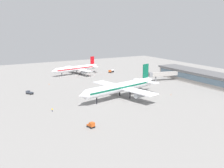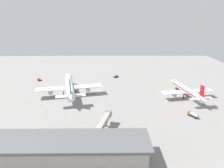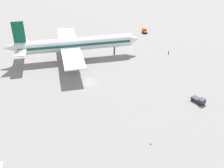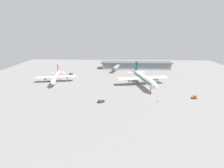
{
  "view_description": "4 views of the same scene",
  "coord_description": "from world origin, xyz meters",
  "px_view_note": "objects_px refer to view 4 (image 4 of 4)",
  "views": [
    {
      "loc": [
        -146.5,
        68.38,
        40.71
      ],
      "look_at": [
        -7.02,
        -9.84,
        5.17
      ],
      "focal_mm": 43.24,
      "sensor_mm": 36.0,
      "label": 1
    },
    {
      "loc": [
        7.61,
        -147.18,
        53.11
      ],
      "look_at": [
        9.29,
        6.54,
        3.07
      ],
      "focal_mm": 33.48,
      "sensor_mm": 36.0,
      "label": 2
    },
    {
      "loc": [
        83.36,
        7.55,
        47.05
      ],
      "look_at": [
        6.45,
        8.08,
        2.98
      ],
      "focal_mm": 42.9,
      "sensor_mm": 36.0,
      "label": 3
    },
    {
      "loc": [
        1.51,
        150.51,
        48.14
      ],
      "look_at": [
        6.96,
        -0.8,
        2.32
      ],
      "focal_mm": 29.26,
      "sensor_mm": 36.0,
      "label": 4
    }
  ],
  "objects_px": {
    "airplane_at_gate": "(56,77)",
    "safety_cone_mid_apron": "(79,93)",
    "ground_crew_worker": "(157,101)",
    "baggage_tug": "(194,97)",
    "fuel_truck": "(71,73)",
    "safety_cone_near_gate": "(148,76)",
    "pushback_tractor": "(101,101)",
    "airplane_taxiing": "(144,78)"
  },
  "relations": [
    {
      "from": "ground_crew_worker",
      "to": "safety_cone_mid_apron",
      "type": "bearing_deg",
      "value": 172.37
    },
    {
      "from": "airplane_taxiing",
      "to": "ground_crew_worker",
      "type": "relative_size",
      "value": 33.74
    },
    {
      "from": "baggage_tug",
      "to": "safety_cone_near_gate",
      "type": "relative_size",
      "value": 5.91
    },
    {
      "from": "airplane_at_gate",
      "to": "fuel_truck",
      "type": "distance_m",
      "value": 30.58
    },
    {
      "from": "baggage_tug",
      "to": "pushback_tractor",
      "type": "bearing_deg",
      "value": 175.1
    },
    {
      "from": "airplane_at_gate",
      "to": "safety_cone_near_gate",
      "type": "height_order",
      "value": "airplane_at_gate"
    },
    {
      "from": "fuel_truck",
      "to": "baggage_tug",
      "type": "distance_m",
      "value": 127.25
    },
    {
      "from": "airplane_at_gate",
      "to": "airplane_taxiing",
      "type": "height_order",
      "value": "airplane_taxiing"
    },
    {
      "from": "airplane_at_gate",
      "to": "pushback_tractor",
      "type": "distance_m",
      "value": 67.88
    },
    {
      "from": "ground_crew_worker",
      "to": "safety_cone_mid_apron",
      "type": "relative_size",
      "value": 2.78
    },
    {
      "from": "pushback_tractor",
      "to": "safety_cone_near_gate",
      "type": "xyz_separation_m",
      "value": [
        -42.96,
        -72.29,
        -0.67
      ]
    },
    {
      "from": "ground_crew_worker",
      "to": "safety_cone_mid_apron",
      "type": "distance_m",
      "value": 59.74
    },
    {
      "from": "baggage_tug",
      "to": "safety_cone_near_gate",
      "type": "distance_m",
      "value": 67.0
    },
    {
      "from": "airplane_taxiing",
      "to": "fuel_truck",
      "type": "relative_size",
      "value": 8.75
    },
    {
      "from": "pushback_tractor",
      "to": "safety_cone_mid_apron",
      "type": "distance_m",
      "value": 25.88
    },
    {
      "from": "fuel_truck",
      "to": "safety_cone_mid_apron",
      "type": "bearing_deg",
      "value": -9.46
    },
    {
      "from": "fuel_truck",
      "to": "safety_cone_near_gate",
      "type": "bearing_deg",
      "value": 56.87
    },
    {
      "from": "airplane_at_gate",
      "to": "safety_cone_mid_apron",
      "type": "xyz_separation_m",
      "value": [
        -28.0,
        31.24,
        -4.66
      ]
    },
    {
      "from": "baggage_tug",
      "to": "safety_cone_mid_apron",
      "type": "xyz_separation_m",
      "value": [
        85.57,
        -8.04,
        -0.86
      ]
    },
    {
      "from": "airplane_taxiing",
      "to": "safety_cone_near_gate",
      "type": "height_order",
      "value": "airplane_taxiing"
    },
    {
      "from": "airplane_at_gate",
      "to": "baggage_tug",
      "type": "bearing_deg",
      "value": 60.38
    },
    {
      "from": "safety_cone_near_gate",
      "to": "airplane_at_gate",
      "type": "bearing_deg",
      "value": 14.58
    },
    {
      "from": "pushback_tractor",
      "to": "safety_cone_near_gate",
      "type": "bearing_deg",
      "value": -155.96
    },
    {
      "from": "airplane_at_gate",
      "to": "fuel_truck",
      "type": "relative_size",
      "value": 6.94
    },
    {
      "from": "fuel_truck",
      "to": "baggage_tug",
      "type": "bearing_deg",
      "value": 28.38
    },
    {
      "from": "fuel_truck",
      "to": "ground_crew_worker",
      "type": "bearing_deg",
      "value": 17.14
    },
    {
      "from": "pushback_tractor",
      "to": "baggage_tug",
      "type": "bearing_deg",
      "value": 152.98
    },
    {
      "from": "safety_cone_near_gate",
      "to": "safety_cone_mid_apron",
      "type": "bearing_deg",
      "value": 41.44
    },
    {
      "from": "airplane_taxiing",
      "to": "pushback_tractor",
      "type": "xyz_separation_m",
      "value": [
        34.29,
        42.96,
        -5.32
      ]
    },
    {
      "from": "baggage_tug",
      "to": "ground_crew_worker",
      "type": "relative_size",
      "value": 2.12
    },
    {
      "from": "airplane_at_gate",
      "to": "pushback_tractor",
      "type": "relative_size",
      "value": 9.52
    },
    {
      "from": "baggage_tug",
      "to": "airplane_taxiing",
      "type": "bearing_deg",
      "value": 121.05
    },
    {
      "from": "fuel_truck",
      "to": "ground_crew_worker",
      "type": "relative_size",
      "value": 3.85
    },
    {
      "from": "safety_cone_near_gate",
      "to": "pushback_tractor",
      "type": "bearing_deg",
      "value": 59.28
    },
    {
      "from": "fuel_truck",
      "to": "safety_cone_near_gate",
      "type": "distance_m",
      "value": 83.49
    },
    {
      "from": "fuel_truck",
      "to": "airplane_at_gate",
      "type": "bearing_deg",
      "value": -41.37
    },
    {
      "from": "safety_cone_mid_apron",
      "to": "airplane_at_gate",
      "type": "bearing_deg",
      "value": -48.14
    },
    {
      "from": "pushback_tractor",
      "to": "ground_crew_worker",
      "type": "distance_m",
      "value": 38.85
    },
    {
      "from": "airplane_at_gate",
      "to": "pushback_tractor",
      "type": "height_order",
      "value": "airplane_at_gate"
    },
    {
      "from": "baggage_tug",
      "to": "fuel_truck",
      "type": "bearing_deg",
      "value": 134.07
    },
    {
      "from": "fuel_truck",
      "to": "baggage_tug",
      "type": "xyz_separation_m",
      "value": [
        -106.96,
        68.93,
        -0.23
      ]
    },
    {
      "from": "airplane_at_gate",
      "to": "ground_crew_worker",
      "type": "distance_m",
      "value": 97.71
    }
  ]
}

